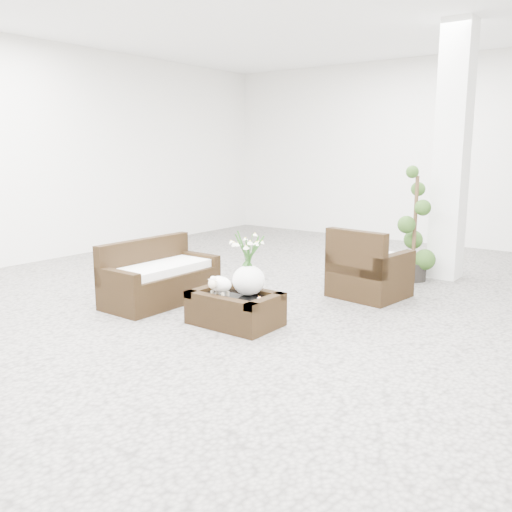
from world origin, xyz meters
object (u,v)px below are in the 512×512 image
Objects in this scene: coffee_table at (235,310)px; loveseat at (161,272)px; armchair at (370,262)px; topiary at (415,225)px.

coffee_table is 1.27m from loveseat.
armchair is (0.63, 1.88, 0.28)m from coffee_table.
armchair is 1.22m from topiary.
coffee_table is at bearing -95.64° from loveseat.
topiary reaches higher than armchair.
coffee_table is 1.04× the size of armchair.
loveseat is 0.90× the size of topiary.
topiary is at bearing -33.63° from loveseat.
loveseat is (-1.24, 0.14, 0.22)m from coffee_table.
loveseat is at bearing -124.24° from topiary.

